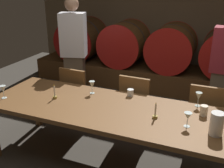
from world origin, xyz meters
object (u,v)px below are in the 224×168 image
object	(u,v)px
candle_right	(155,114)
wine_barrel_left	(125,43)
wine_glass_center	(188,116)
wine_glass_left	(92,85)
wine_barrel_center	(172,47)
guest_right	(224,72)
wine_glass_right	(199,96)
chair_left	(77,93)
guest_left	(74,55)
wine_glass_far_left	(3,89)
wine_barrel_far_left	(82,39)
cup_left	(130,93)
chair_right	(205,113)
cup_right	(204,111)
candle_left	(55,94)
dining_table	(114,113)
pitcher	(217,124)
chair_center	(136,102)

from	to	relation	value
candle_right	wine_barrel_left	bearing A→B (deg)	115.93
wine_glass_center	wine_glass_left	bearing A→B (deg)	162.58
wine_barrel_center	guest_right	distance (m)	1.58
wine_glass_left	wine_glass_right	world-z (taller)	wine_glass_right
chair_left	guest_left	size ratio (longest dim) A/B	0.49
candle_right	wine_glass_far_left	world-z (taller)	candle_right
chair_left	wine_glass_center	xyz separation A→B (m)	(1.63, -0.77, 0.34)
wine_barrel_far_left	wine_glass_center	bearing A→B (deg)	-46.25
wine_barrel_left	wine_glass_left	bearing A→B (deg)	-79.91
wine_barrel_far_left	wine_glass_center	size ratio (longest dim) A/B	6.19
guest_left	wine_barrel_left	bearing A→B (deg)	-118.25
guest_left	guest_right	bearing A→B (deg)	168.66
candle_right	wine_glass_left	xyz separation A→B (m)	(-0.86, 0.32, 0.06)
chair_left	cup_left	distance (m)	0.99
chair_right	cup_right	bearing A→B (deg)	89.48
wine_glass_center	wine_barrel_left	bearing A→B (deg)	120.84
guest_left	cup_left	xyz separation A→B (m)	(1.18, -0.73, -0.16)
candle_right	wine_glass_center	distance (m)	0.33
candle_left	wine_glass_far_left	distance (m)	0.60
cup_left	dining_table	bearing A→B (deg)	-97.63
chair_left	candle_right	xyz separation A→B (m)	(1.31, -0.72, 0.28)
wine_barrel_left	dining_table	size ratio (longest dim) A/B	0.31
chair_left	pitcher	xyz separation A→B (m)	(1.88, -0.82, 0.34)
cup_left	chair_center	bearing A→B (deg)	93.27
wine_barrel_center	cup_left	size ratio (longest dim) A/B	10.99
cup_left	guest_left	bearing A→B (deg)	148.30
chair_left	cup_left	bearing A→B (deg)	164.86
dining_table	chair_center	size ratio (longest dim) A/B	3.29
candle_right	wine_glass_right	xyz separation A→B (m)	(0.37, 0.45, 0.07)
dining_table	cup_right	distance (m)	0.93
wine_barrel_left	guest_right	world-z (taller)	guest_right
dining_table	chair_center	bearing A→B (deg)	87.26
chair_center	wine_glass_center	world-z (taller)	chair_center
cup_left	chair_left	bearing A→B (deg)	162.00
chair_left	chair_right	xyz separation A→B (m)	(1.76, 0.05, 0.00)
wine_glass_right	guest_left	bearing A→B (deg)	160.02
guest_left	candle_left	distance (m)	1.21
candle_left	wine_glass_center	distance (m)	1.52
chair_center	pitcher	bearing A→B (deg)	141.94
wine_barrel_far_left	chair_center	distance (m)	2.62
guest_left	dining_table	bearing A→B (deg)	119.10
dining_table	cup_left	bearing A→B (deg)	82.37
pitcher	cup_right	size ratio (longest dim) A/B	1.98
candle_left	cup_left	bearing A→B (deg)	27.20
dining_table	guest_right	world-z (taller)	guest_right
candle_left	wine_glass_right	xyz separation A→B (m)	(1.57, 0.42, 0.07)
candle_right	wine_glass_left	world-z (taller)	candle_right
candle_left	candle_right	size ratio (longest dim) A/B	1.02
wine_barrel_center	cup_right	size ratio (longest dim) A/B	8.27
pitcher	wine_barrel_far_left	bearing A→B (deg)	135.98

